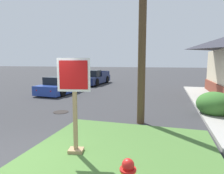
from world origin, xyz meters
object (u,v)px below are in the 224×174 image
(parked_sedan_blue, at_px, (62,86))
(manhole_cover, at_px, (61,112))
(pickup_truck_navy, at_px, (94,78))
(stop_sign, at_px, (75,106))

(parked_sedan_blue, bearing_deg, manhole_cover, -60.08)
(parked_sedan_blue, xyz_separation_m, pickup_truck_navy, (0.16, 6.13, 0.07))
(parked_sedan_blue, bearing_deg, stop_sign, -57.68)
(parked_sedan_blue, distance_m, pickup_truck_navy, 6.13)
(stop_sign, xyz_separation_m, parked_sedan_blue, (-5.38, 8.51, -0.72))
(parked_sedan_blue, bearing_deg, pickup_truck_navy, 88.55)
(manhole_cover, xyz_separation_m, pickup_truck_navy, (-2.66, 11.02, 0.61))
(manhole_cover, relative_size, parked_sedan_blue, 0.16)
(stop_sign, height_order, manhole_cover, stop_sign)
(stop_sign, bearing_deg, manhole_cover, 125.37)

